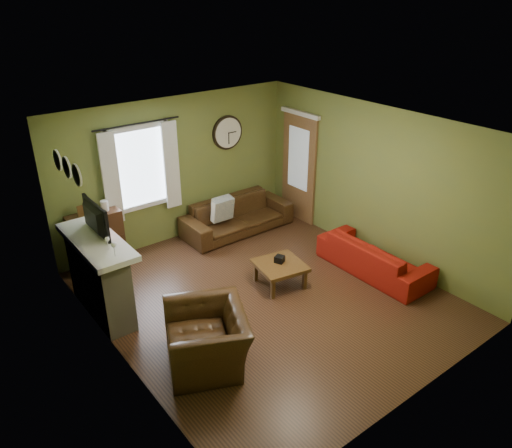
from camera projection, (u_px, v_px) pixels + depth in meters
floor at (267, 297)px, 7.59m from camera, size 4.60×5.20×0.00m
ceiling at (269, 129)px, 6.45m from camera, size 4.60×5.20×0.00m
wall_left at (113, 272)px, 5.75m from camera, size 0.00×5.20×2.60m
wall_right at (376, 183)px, 8.28m from camera, size 0.00×5.20×2.60m
wall_back at (176, 170)px, 8.87m from camera, size 4.60×0.00×2.60m
wall_front at (425, 305)px, 5.16m from camera, size 4.60×0.00×2.60m
fireplace at (100, 279)px, 7.01m from camera, size 0.40×1.40×1.10m
firebox at (115, 290)px, 7.23m from camera, size 0.04×0.60×0.55m
mantel at (96, 242)px, 6.77m from camera, size 0.58×1.60×0.08m
tv at (91, 223)px, 6.79m from camera, size 0.08×0.60×0.35m
tv_screen at (96, 218)px, 6.81m from camera, size 0.02×0.62×0.36m
medallion_left at (77, 175)px, 5.92m from camera, size 0.28×0.28×0.03m
medallion_mid at (67, 167)px, 6.17m from camera, size 0.28×0.28×0.03m
medallion_right at (58, 160)px, 6.42m from camera, size 0.28×0.28×0.03m
window_pane at (139, 168)px, 8.38m from camera, size 1.00×0.02×1.30m
curtain_rod at (137, 124)px, 7.97m from camera, size 0.03×0.03×1.50m
curtain_left at (111, 179)px, 8.03m from camera, size 0.28×0.04×1.55m
curtain_right at (171, 165)px, 8.63m from camera, size 0.28×0.04×1.55m
wall_clock at (228, 133)px, 9.21m from camera, size 0.64×0.06×0.64m
door at (299, 168)px, 9.69m from camera, size 0.05×0.90×2.10m
bookshelf at (97, 241)px, 8.14m from camera, size 0.84×0.36×1.00m
book at (93, 214)px, 7.99m from camera, size 0.26×0.28×0.02m
sofa_brown at (237, 216)px, 9.47m from camera, size 2.13×0.83×0.62m
pillow_left at (223, 210)px, 9.15m from camera, size 0.42×0.13×0.42m
pillow_right at (221, 206)px, 9.28m from camera, size 0.39×0.13×0.38m
sofa_red at (374, 256)px, 8.13m from camera, size 0.75×1.92×0.56m
armchair at (207, 338)px, 6.15m from camera, size 1.33×1.40×0.72m
coffee_table at (280, 274)px, 7.82m from camera, size 0.82×0.82×0.38m
tissue_box at (280, 261)px, 7.77m from camera, size 0.18×0.18×0.10m
wine_glass_a at (114, 250)px, 6.29m from camera, size 0.07×0.07×0.19m
wine_glass_b at (108, 244)px, 6.44m from camera, size 0.06×0.06×0.18m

